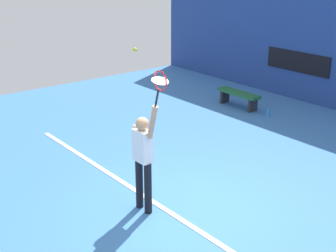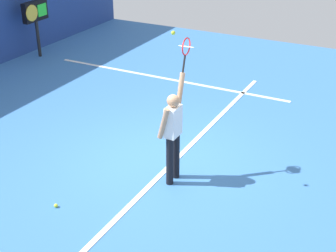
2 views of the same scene
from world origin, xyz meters
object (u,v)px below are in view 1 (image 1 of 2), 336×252
object	(u,v)px
tennis_player	(143,156)
spare_ball	(150,158)
tennis_racket	(160,83)
tennis_ball	(135,50)
court_bench	(239,96)
water_bottle	(268,112)

from	to	relation	value
tennis_player	spare_ball	distance (m)	2.35
tennis_racket	spare_ball	distance (m)	3.43
tennis_ball	spare_ball	size ratio (longest dim) A/B	1.00
tennis_player	court_bench	distance (m)	6.38
tennis_ball	court_bench	size ratio (longest dim) A/B	0.05
water_bottle	tennis_player	bearing A→B (deg)	-70.82
water_bottle	court_bench	bearing A→B (deg)	-180.00
tennis_ball	water_bottle	distance (m)	6.48
tennis_racket	court_bench	world-z (taller)	tennis_racket
tennis_racket	tennis_ball	size ratio (longest dim) A/B	9.22
tennis_racket	court_bench	distance (m)	6.89
tennis_ball	water_bottle	xyz separation A→B (m)	(-1.84, 5.62, -2.66)
court_bench	tennis_ball	bearing A→B (deg)	-62.38
tennis_player	tennis_ball	distance (m)	1.77
tennis_ball	spare_ball	world-z (taller)	tennis_ball
spare_ball	tennis_ball	bearing A→B (deg)	-41.79
tennis_player	spare_ball	bearing A→B (deg)	140.88
tennis_player	court_bench	bearing A→B (deg)	118.60
tennis_racket	spare_ball	bearing A→B (deg)	147.51
tennis_racket	tennis_ball	world-z (taller)	tennis_ball
tennis_player	water_bottle	xyz separation A→B (m)	(-1.94, 5.57, -0.89)
tennis_player	court_bench	xyz separation A→B (m)	(-3.04, 5.57, -0.67)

